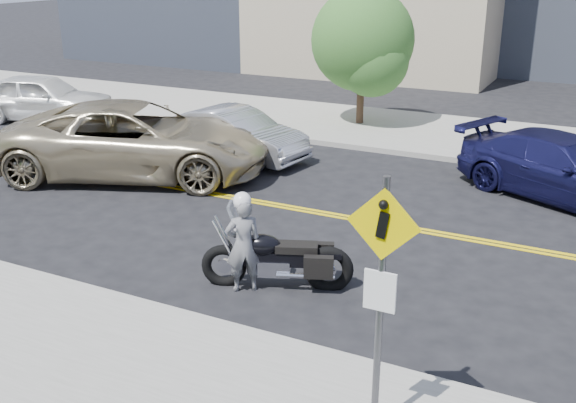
# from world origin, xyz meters

# --- Properties ---
(ground_plane) EXTENTS (120.00, 120.00, 0.00)m
(ground_plane) POSITION_xyz_m (0.00, 0.00, 0.00)
(ground_plane) COLOR black
(ground_plane) RESTS_ON ground
(sidewalk_near) EXTENTS (60.00, 5.00, 0.15)m
(sidewalk_near) POSITION_xyz_m (0.00, -7.50, 0.07)
(sidewalk_near) COLOR #9E9B91
(sidewalk_near) RESTS_ON ground_plane
(sidewalk_far) EXTENTS (60.00, 5.00, 0.15)m
(sidewalk_far) POSITION_xyz_m (0.00, 7.50, 0.07)
(sidewalk_far) COLOR #9E9B91
(sidewalk_far) RESTS_ON ground_plane
(pedestrian_sign) EXTENTS (0.78, 0.08, 3.00)m
(pedestrian_sign) POSITION_xyz_m (4.20, -6.31, 1.96)
(pedestrian_sign) COLOR #4C4C51
(pedestrian_sign) RESTS_ON sidewalk_near
(motorcyclist) EXTENTS (0.70, 0.66, 1.71)m
(motorcyclist) POSITION_xyz_m (1.05, -3.78, 0.85)
(motorcyclist) COLOR silver
(motorcyclist) RESTS_ON ground
(motorcycle) EXTENTS (2.53, 1.59, 1.48)m
(motorcycle) POSITION_xyz_m (1.49, -3.43, 0.74)
(motorcycle) COLOR black
(motorcycle) RESTS_ON ground
(suv) EXTENTS (7.20, 5.21, 1.82)m
(suv) POSITION_xyz_m (-4.44, 0.40, 0.91)
(suv) COLOR tan
(suv) RESTS_ON ground
(parked_car_white) EXTENTS (4.93, 3.15, 1.56)m
(parked_car_white) POSITION_xyz_m (-11.01, 3.78, 0.78)
(parked_car_white) COLOR white
(parked_car_white) RESTS_ON ground
(parked_car_silver) EXTENTS (4.25, 2.02, 1.35)m
(parked_car_silver) POSITION_xyz_m (-3.00, 2.80, 0.67)
(parked_car_silver) COLOR #B0B1B8
(parked_car_silver) RESTS_ON ground
(parked_car_blue) EXTENTS (5.34, 3.87, 1.44)m
(parked_car_blue) POSITION_xyz_m (5.26, 3.26, 0.72)
(parked_car_blue) COLOR #181848
(parked_car_blue) RESTS_ON ground
(tree_far_a) EXTENTS (3.18, 3.18, 4.35)m
(tree_far_a) POSITION_xyz_m (-1.26, 7.61, 2.75)
(tree_far_a) COLOR #382619
(tree_far_a) RESTS_ON ground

